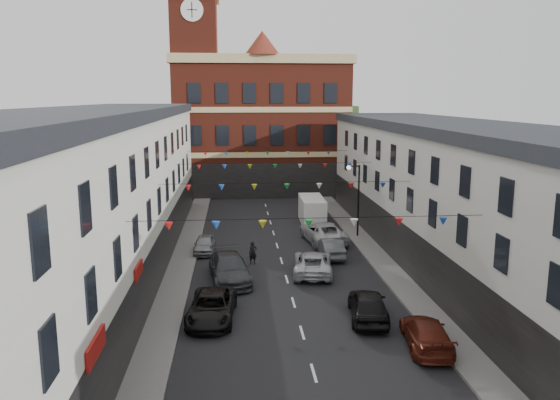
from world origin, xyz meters
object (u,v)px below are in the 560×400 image
object	(u,v)px
car_left_c	(212,307)
car_left_e	(205,244)
car_right_d	(368,305)
car_left_d	(230,269)
car_right_c	(426,334)
car_right_e	(331,247)
pedestrian	(253,253)
moving_car	(313,263)
white_van	(312,210)
car_right_f	(323,232)
street_lamp	(356,191)

from	to	relation	value
car_left_c	car_left_e	bearing A→B (deg)	99.19
car_left_e	car_right_d	distance (m)	16.05
car_left_d	car_left_e	world-z (taller)	car_left_d
car_right_c	car_right_e	bearing A→B (deg)	-75.36
car_right_c	pedestrian	distance (m)	15.45
car_left_c	car_right_d	bearing A→B (deg)	0.16
moving_car	white_van	world-z (taller)	white_van
car_right_d	car_right_f	distance (m)	15.49
car_right_c	car_right_f	world-z (taller)	car_right_f
moving_car	white_van	size ratio (longest dim) A/B	0.99
street_lamp	car_right_f	xyz separation A→B (m)	(-2.84, -1.19, -3.09)
car_left_e	car_right_e	xyz separation A→B (m)	(9.12, -1.86, 0.06)
car_left_c	car_left_e	distance (m)	12.65
car_right_e	car_right_f	distance (m)	4.14
moving_car	pedestrian	bearing A→B (deg)	-24.59
moving_car	pedestrian	world-z (taller)	pedestrian
car_right_d	moving_car	bearing A→B (deg)	-69.23
car_left_c	car_left_d	xyz separation A→B (m)	(0.87, 6.03, 0.12)
car_left_c	car_right_c	world-z (taller)	car_left_c
car_right_f	car_left_d	bearing A→B (deg)	42.65
car_left_c	white_van	xyz separation A→B (m)	(8.27, 21.66, 0.48)
car_right_c	street_lamp	bearing A→B (deg)	-85.64
car_right_c	car_right_e	xyz separation A→B (m)	(-1.88, 14.71, 0.03)
car_left_d	car_right_c	bearing A→B (deg)	-55.19
pedestrian	car_right_d	bearing A→B (deg)	-77.88
car_right_d	car_right_e	bearing A→B (deg)	-82.49
car_right_d	pedestrian	xyz separation A→B (m)	(-5.63, 10.14, -0.00)
moving_car	street_lamp	bearing A→B (deg)	-110.06
car_left_e	pedestrian	xyz separation A→B (m)	(3.47, -3.08, 0.15)
car_right_f	moving_car	xyz separation A→B (m)	(-1.91, -7.78, -0.09)
car_right_f	moving_car	size ratio (longest dim) A/B	1.12
street_lamp	car_right_c	bearing A→B (deg)	-93.00
white_van	car_right_c	bearing A→B (deg)	-84.92
car_right_c	car_right_f	bearing A→B (deg)	-77.22
car_right_d	car_right_e	xyz separation A→B (m)	(0.02, 11.36, -0.09)
car_right_c	car_right_d	bearing A→B (deg)	-53.10
car_right_e	white_van	xyz separation A→B (m)	(0.18, 10.92, 0.47)
street_lamp	car_left_e	world-z (taller)	street_lamp
car_right_c	moving_car	size ratio (longest dim) A/B	0.88
pedestrian	car_right_e	bearing A→B (deg)	-4.73
car_left_d	car_right_f	world-z (taller)	car_left_d
car_right_f	moving_car	distance (m)	8.02
car_right_f	car_left_c	bearing A→B (deg)	53.40
car_left_c	car_right_f	size ratio (longest dim) A/B	0.85
street_lamp	moving_car	world-z (taller)	street_lamp
street_lamp	car_left_c	bearing A→B (deg)	-124.44
white_van	car_left_e	bearing A→B (deg)	-134.47
car_right_d	car_left_e	bearing A→B (deg)	-47.83
car_left_d	car_left_c	bearing A→B (deg)	-105.72
car_left_c	moving_car	bearing A→B (deg)	53.04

